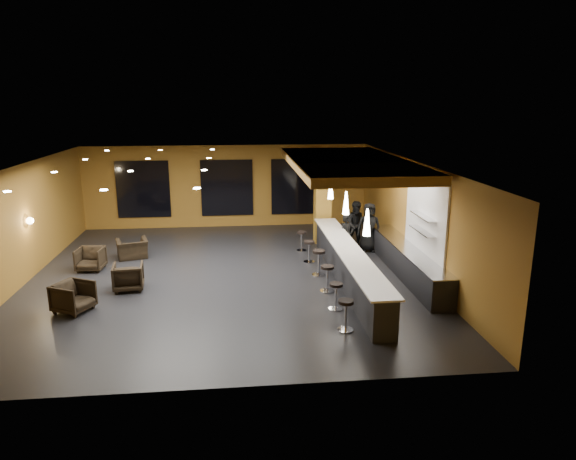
{
  "coord_description": "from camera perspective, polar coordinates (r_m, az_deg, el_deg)",
  "views": [
    {
      "loc": [
        0.33,
        -15.36,
        5.39
      ],
      "look_at": [
        2.0,
        0.5,
        1.3
      ],
      "focal_mm": 32.0,
      "sensor_mm": 36.0,
      "label": 1
    }
  ],
  "objects": [
    {
      "name": "wall_back",
      "position": [
        22.22,
        -6.8,
        4.85
      ],
      "size": [
        12.0,
        0.1,
        3.5
      ],
      "primitive_type": "cube",
      "color": "#8C5F1F",
      "rests_on": "floor"
    },
    {
      "name": "window_left",
      "position": [
        22.44,
        -15.79,
        4.37
      ],
      "size": [
        2.2,
        0.06,
        2.4
      ],
      "primitive_type": "cube",
      "color": "black",
      "rests_on": "wall_back"
    },
    {
      "name": "armchair_a",
      "position": [
        14.54,
        -22.74,
        -6.88
      ],
      "size": [
        1.16,
        1.14,
        0.79
      ],
      "primitive_type": "imported",
      "rotation": [
        0.0,
        0.0,
        1.1
      ],
      "color": "black",
      "rests_on": "floor"
    },
    {
      "name": "ceiling",
      "position": [
        15.48,
        -7.25,
        7.44
      ],
      "size": [
        12.0,
        13.0,
        0.1
      ],
      "primitive_type": "cube",
      "color": "black"
    },
    {
      "name": "staff_b",
      "position": [
        19.08,
        7.68,
        0.57
      ],
      "size": [
        0.94,
        0.79,
        1.76
      ],
      "primitive_type": "imported",
      "rotation": [
        0.0,
        0.0,
        -0.15
      ],
      "color": "black",
      "rests_on": "floor"
    },
    {
      "name": "staff_c",
      "position": [
        18.73,
        8.97,
        0.3
      ],
      "size": [
        0.92,
        0.65,
        1.78
      ],
      "primitive_type": "imported",
      "rotation": [
        0.0,
        0.0,
        -0.1
      ],
      "color": "black",
      "rests_on": "floor"
    },
    {
      "name": "tile_backsplash",
      "position": [
        15.79,
        15.03,
        1.49
      ],
      "size": [
        0.06,
        3.2,
        2.4
      ],
      "primitive_type": "cube",
      "color": "white",
      "rests_on": "wall_right"
    },
    {
      "name": "bar_stool_3",
      "position": [
        16.06,
        3.43,
        -3.27
      ],
      "size": [
        0.42,
        0.42,
        0.82
      ],
      "rotation": [
        0.0,
        0.0,
        -0.11
      ],
      "color": "silver",
      "rests_on": "floor"
    },
    {
      "name": "bar_stool_1",
      "position": [
        13.58,
        5.35,
        -6.96
      ],
      "size": [
        0.37,
        0.37,
        0.73
      ],
      "rotation": [
        0.0,
        0.0,
        0.18
      ],
      "color": "silver",
      "rests_on": "floor"
    },
    {
      "name": "wall_left",
      "position": [
        17.03,
        -27.84,
        0.35
      ],
      "size": [
        0.1,
        13.0,
        3.5
      ],
      "primitive_type": "cube",
      "color": "#8C5F1F",
      "rests_on": "floor"
    },
    {
      "name": "bar_top",
      "position": [
        15.37,
        6.72,
        -2.21
      ],
      "size": [
        0.78,
        8.1,
        0.05
      ],
      "primitive_type": "cube",
      "color": "silver",
      "rests_on": "bar_counter"
    },
    {
      "name": "prep_counter",
      "position": [
        16.55,
        13.07,
        -3.45
      ],
      "size": [
        0.7,
        6.0,
        0.86
      ],
      "primitive_type": "cube",
      "color": "black",
      "rests_on": "floor"
    },
    {
      "name": "prep_top",
      "position": [
        16.42,
        13.16,
        -1.94
      ],
      "size": [
        0.72,
        6.0,
        0.03
      ],
      "primitive_type": "cube",
      "color": "silver",
      "rests_on": "prep_counter"
    },
    {
      "name": "wall_right",
      "position": [
        16.79,
        14.07,
        1.42
      ],
      "size": [
        0.1,
        13.0,
        3.5
      ],
      "primitive_type": "cube",
      "color": "#8C5F1F",
      "rests_on": "floor"
    },
    {
      "name": "wall_front",
      "position": [
        9.54,
        -7.62,
        -8.18
      ],
      "size": [
        12.0,
        0.1,
        3.5
      ],
      "primitive_type": "cube",
      "color": "#8C5F1F",
      "rests_on": "floor"
    },
    {
      "name": "bar_stool_2",
      "position": [
        14.75,
        4.39,
        -5.02
      ],
      "size": [
        0.4,
        0.4,
        0.78
      ],
      "rotation": [
        0.0,
        0.0,
        -0.17
      ],
      "color": "silver",
      "rests_on": "floor"
    },
    {
      "name": "pendant_1",
      "position": [
        15.53,
        6.46,
        3.0
      ],
      "size": [
        0.2,
        0.2,
        0.7
      ],
      "primitive_type": "cone",
      "color": "white",
      "rests_on": "wood_soffit"
    },
    {
      "name": "window_center",
      "position": [
        22.12,
        -6.8,
        4.67
      ],
      "size": [
        2.2,
        0.06,
        2.4
      ],
      "primitive_type": "cube",
      "color": "black",
      "rests_on": "wall_back"
    },
    {
      "name": "wall_shelf_lower",
      "position": [
        15.65,
        14.72,
        -0.11
      ],
      "size": [
        0.3,
        1.5,
        0.03
      ],
      "primitive_type": "cube",
      "color": "silver",
      "rests_on": "wall_right"
    },
    {
      "name": "bar_stool_0",
      "position": [
        12.4,
        6.44,
        -8.96
      ],
      "size": [
        0.39,
        0.39,
        0.77
      ],
      "rotation": [
        0.0,
        0.0,
        -0.38
      ],
      "color": "silver",
      "rests_on": "floor"
    },
    {
      "name": "wall_sconce",
      "position": [
        17.41,
        -26.75,
        0.92
      ],
      "size": [
        0.22,
        0.22,
        0.22
      ],
      "primitive_type": "sphere",
      "color": "#FFE5B2",
      "rests_on": "wall_left"
    },
    {
      "name": "staff_a",
      "position": [
        17.94,
        6.54,
        -0.66
      ],
      "size": [
        0.66,
        0.56,
        1.53
      ],
      "primitive_type": "imported",
      "rotation": [
        0.0,
        0.0,
        0.42
      ],
      "color": "black",
      "rests_on": "floor"
    },
    {
      "name": "column",
      "position": [
        19.59,
        3.86,
        3.64
      ],
      "size": [
        0.6,
        0.6,
        3.5
      ],
      "primitive_type": "cube",
      "color": "olive",
      "rests_on": "floor"
    },
    {
      "name": "wall_shelf_upper",
      "position": [
        15.55,
        14.82,
        1.49
      ],
      "size": [
        0.3,
        1.5,
        0.03
      ],
      "primitive_type": "cube",
      "color": "silver",
      "rests_on": "wall_right"
    },
    {
      "name": "armchair_b",
      "position": [
        15.61,
        -17.32,
        -4.98
      ],
      "size": [
        0.92,
        0.94,
        0.78
      ],
      "primitive_type": "imported",
      "rotation": [
        0.0,
        0.0,
        3.25
      ],
      "color": "black",
      "rests_on": "floor"
    },
    {
      "name": "armchair_c",
      "position": [
        17.74,
        -21.09,
        -3.03
      ],
      "size": [
        0.87,
        0.89,
        0.75
      ],
      "primitive_type": "imported",
      "rotation": [
        0.0,
        0.0,
        -0.08
      ],
      "color": "black",
      "rests_on": "floor"
    },
    {
      "name": "pendant_0",
      "position": [
        13.16,
        8.77,
        0.85
      ],
      "size": [
        0.2,
        0.2,
        0.7
      ],
      "primitive_type": "cone",
      "color": "white",
      "rests_on": "wood_soffit"
    },
    {
      "name": "wood_soffit",
      "position": [
        16.89,
        6.64,
        7.38
      ],
      "size": [
        3.6,
        8.0,
        0.28
      ],
      "primitive_type": "cube",
      "color": "olive",
      "rests_on": "ceiling"
    },
    {
      "name": "pendant_2",
      "position": [
        17.94,
        4.76,
        4.57
      ],
      "size": [
        0.2,
        0.2,
        0.7
      ],
      "primitive_type": "cone",
      "color": "white",
      "rests_on": "wood_soffit"
    },
    {
      "name": "bar_counter",
      "position": [
        15.53,
        6.66,
        -4.07
      ],
      "size": [
        0.6,
        8.0,
        1.0
      ],
      "primitive_type": "cube",
      "color": "black",
      "rests_on": "floor"
    },
    {
      "name": "bar_stool_4",
      "position": [
        17.34,
        2.36,
        -2.09
      ],
      "size": [
        0.38,
        0.38,
        0.75
      ],
      "rotation": [
        0.0,
        0.0,
        0.23
      ],
      "color": "silver",
      "rests_on": "floor"
    },
    {
      "name": "bar_stool_5",
      "position": [
        18.63,
        1.52,
        -0.94
      ],
      "size": [
        0.37,
        0.37,
        0.73
      ],
      "rotation": [
        0.0,
        0.0,
        -0.34
      ],
      "color": "silver",
      "rests_on": "floor"
    },
    {
      "name": "armchair_d",
      "position": [
        18.64,
        -16.92,
        -2.0
      ],
      "size": [
        1.23,
        1.14,
        0.66
      ],
      "primitive_type": "imported",
      "rotation": [
        0.0,
        0.0,
        3.43
      ],
      "color": "black",
      "rests_on": "floor"
    },
    {
      "name": "window_right",
      "position": [
        22.27,
        0.97,
        4.84
      ],
      "size": [
        2.2,
        0.06,
        2.4
      ],
      "primitive_type": "cube",
      "color": "black",
      "rests_on": "wall_back"
    },
    {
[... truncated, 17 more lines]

